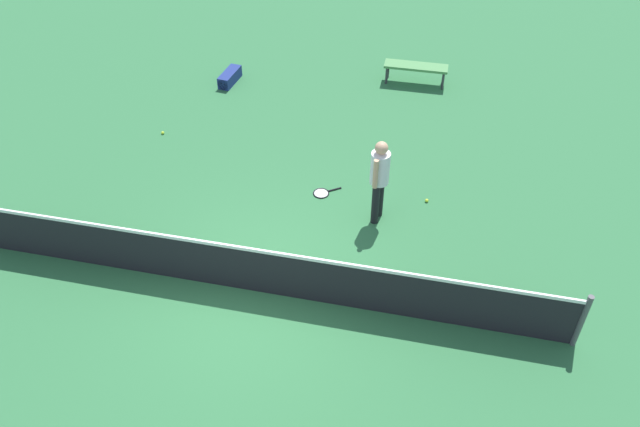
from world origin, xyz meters
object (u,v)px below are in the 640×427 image
(tennis_ball_near_player, at_px, (473,287))
(courtside_bench, at_px, (416,68))
(tennis_racket_near_player, at_px, (322,193))
(tennis_ball_by_net, at_px, (163,133))
(tennis_ball_midcourt, at_px, (427,201))
(player_near_side, at_px, (380,175))
(equipment_bag, at_px, (229,78))

(tennis_ball_near_player, distance_m, courtside_bench, 6.69)
(tennis_ball_near_player, xyz_separation_m, courtside_bench, (1.67, -6.46, 0.38))
(tennis_ball_near_player, bearing_deg, tennis_racket_near_player, -32.47)
(courtside_bench, bearing_deg, tennis_ball_by_net, 33.37)
(tennis_ball_by_net, height_order, tennis_ball_midcourt, same)
(tennis_racket_near_player, xyz_separation_m, tennis_ball_near_player, (-2.95, 1.88, 0.02))
(tennis_racket_near_player, height_order, tennis_ball_midcourt, tennis_ball_midcourt)
(player_near_side, height_order, tennis_ball_by_net, player_near_side)
(tennis_ball_by_net, relative_size, courtside_bench, 0.04)
(tennis_ball_near_player, relative_size, tennis_ball_by_net, 1.00)
(tennis_ball_midcourt, height_order, courtside_bench, courtside_bench)
(player_near_side, relative_size, tennis_ball_midcourt, 25.76)
(player_near_side, relative_size, equipment_bag, 2.05)
(equipment_bag, bearing_deg, tennis_racket_near_player, 130.40)
(tennis_ball_near_player, distance_m, tennis_ball_by_net, 7.44)
(tennis_ball_near_player, xyz_separation_m, tennis_ball_midcourt, (0.95, -2.05, 0.00))
(courtside_bench, bearing_deg, tennis_ball_near_player, 104.48)
(tennis_racket_near_player, relative_size, tennis_ball_near_player, 8.72)
(courtside_bench, xyz_separation_m, equipment_bag, (4.37, 0.96, -0.28))
(courtside_bench, bearing_deg, equipment_bag, 12.36)
(tennis_ball_midcourt, bearing_deg, equipment_bag, -34.18)
(player_near_side, relative_size, courtside_bench, 1.13)
(tennis_racket_near_player, height_order, courtside_bench, courtside_bench)
(tennis_ball_midcourt, xyz_separation_m, courtside_bench, (0.72, -4.41, 0.38))
(player_near_side, height_order, equipment_bag, player_near_side)
(tennis_ball_by_net, bearing_deg, tennis_ball_midcourt, 169.70)
(courtside_bench, height_order, equipment_bag, courtside_bench)
(tennis_racket_near_player, bearing_deg, tennis_ball_by_net, -17.93)
(player_near_side, distance_m, equipment_bag, 5.95)
(tennis_ball_midcourt, distance_m, courtside_bench, 4.48)
(tennis_ball_by_net, bearing_deg, tennis_ball_near_player, 155.30)
(tennis_racket_near_player, distance_m, tennis_ball_midcourt, 2.00)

